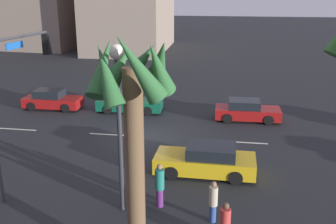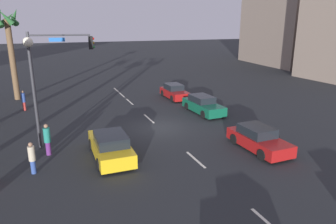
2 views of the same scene
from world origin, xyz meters
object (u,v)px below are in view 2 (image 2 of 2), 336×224
object	(u,v)px
streetlamp	(32,73)
pedestrian_1	(24,100)
pedestrian_0	(32,157)
car_4	(258,139)
car_0	(174,92)
building_2	(297,22)
traffic_signal	(52,63)
palm_tree_1	(9,37)
car_1	(111,146)
pedestrian_2	(47,139)
car_5	(203,105)

from	to	relation	value
streetlamp	pedestrian_1	world-z (taller)	streetlamp
pedestrian_0	car_4	bearing A→B (deg)	-97.37
streetlamp	car_0	bearing A→B (deg)	-55.19
streetlamp	building_2	distance (m)	51.54
building_2	pedestrian_0	bearing A→B (deg)	129.19
traffic_signal	car_0	bearing A→B (deg)	-71.24
car_4	pedestrian_1	bearing A→B (deg)	42.59
car_4	palm_tree_1	bearing A→B (deg)	36.50
car_1	palm_tree_1	bearing A→B (deg)	18.80
pedestrian_2	palm_tree_1	size ratio (longest dim) A/B	0.21
streetlamp	palm_tree_1	bearing A→B (deg)	8.63
car_1	traffic_signal	xyz separation A→B (m)	(7.99, 2.42, 3.85)
car_1	traffic_signal	size ratio (longest dim) A/B	0.70
pedestrian_0	building_2	distance (m)	54.05
car_4	pedestrian_2	size ratio (longest dim) A/B	2.31
car_0	pedestrian_1	xyz separation A→B (m)	(0.64, 13.88, 0.28)
car_5	streetlamp	size ratio (longest dim) A/B	0.71
palm_tree_1	pedestrian_0	bearing A→B (deg)	-174.10
pedestrian_0	car_5	bearing A→B (deg)	-63.22
car_0	car_1	size ratio (longest dim) A/B	0.88
building_2	car_0	bearing A→B (deg)	124.34
pedestrian_1	pedestrian_2	xyz separation A→B (m)	(-10.83, -1.72, 0.05)
car_0	streetlamp	distance (m)	15.85
car_0	palm_tree_1	world-z (taller)	palm_tree_1
streetlamp	pedestrian_0	world-z (taller)	streetlamp
car_1	pedestrian_2	bearing A→B (deg)	63.25
car_4	car_5	xyz separation A→B (m)	(8.23, -0.65, 0.02)
car_5	streetlamp	distance (m)	13.72
car_1	traffic_signal	world-z (taller)	traffic_signal
car_0	car_1	xyz separation A→B (m)	(-11.83, 8.90, 0.02)
streetlamp	pedestrian_1	distance (m)	10.16
car_4	traffic_signal	world-z (taller)	traffic_signal
pedestrian_2	building_2	bearing A→B (deg)	-57.65
pedestrian_0	building_2	bearing A→B (deg)	-56.14
car_0	car_1	world-z (taller)	car_1
car_5	palm_tree_1	distance (m)	19.38
car_5	traffic_signal	world-z (taller)	traffic_signal
palm_tree_1	building_2	distance (m)	47.96
streetlamp	pedestrian_2	distance (m)	3.88
palm_tree_1	building_2	size ratio (longest dim) A/B	0.53
car_1	pedestrian_0	distance (m)	4.06
car_5	building_2	xyz separation A→B (m)	(23.26, -31.42, 6.90)
car_4	building_2	world-z (taller)	building_2
car_4	car_5	bearing A→B (deg)	-4.52
streetlamp	pedestrian_2	xyz separation A→B (m)	(-1.42, -0.45, -3.58)
car_1	streetlamp	xyz separation A→B (m)	(3.06, 3.71, 3.89)
pedestrian_2	palm_tree_1	distance (m)	16.57
car_0	streetlamp	size ratio (longest dim) A/B	0.63
pedestrian_1	pedestrian_2	size ratio (longest dim) A/B	0.94
traffic_signal	building_2	distance (m)	48.06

